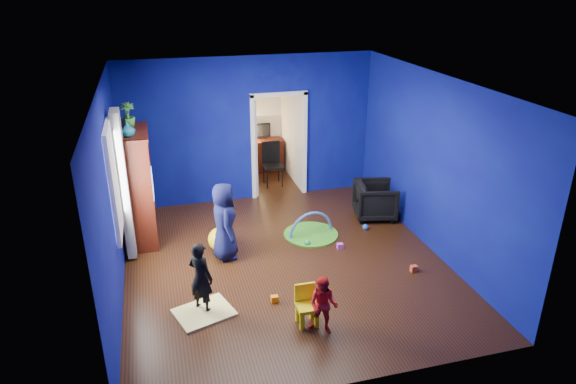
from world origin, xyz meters
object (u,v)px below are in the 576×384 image
object	(u,v)px
folding_chair	(273,165)
vase	(128,129)
tv_armoire	(136,187)
armchair	(376,200)
child_navy	(224,221)
toddler_red	(323,305)
hopper_ball	(220,239)
play_mat	(311,234)
child_black	(201,277)
kid_chair	(307,308)
study_desk	(263,155)
crt_tv	(138,185)

from	to	relation	value
folding_chair	vase	bearing A→B (deg)	-142.90
tv_armoire	folding_chair	distance (m)	3.40
armchair	child_navy	xyz separation A→B (m)	(-2.99, -0.77, 0.30)
toddler_red	hopper_ball	size ratio (longest dim) A/B	1.96
folding_chair	child_navy	bearing A→B (deg)	-117.58
hopper_ball	play_mat	distance (m)	1.65
child_black	tv_armoire	size ratio (longest dim) A/B	0.53
folding_chair	kid_chair	bearing A→B (deg)	-98.34
child_black	tv_armoire	xyz separation A→B (m)	(-0.80, 2.37, 0.46)
kid_chair	folding_chair	distance (m)	4.94
toddler_red	vase	world-z (taller)	vase
armchair	folding_chair	size ratio (longest dim) A/B	0.83
kid_chair	vase	bearing A→B (deg)	128.23
kid_chair	play_mat	xyz separation A→B (m)	(0.81, 2.41, -0.24)
kid_chair	folding_chair	bearing A→B (deg)	82.50
child_navy	toddler_red	size ratio (longest dim) A/B	1.62
child_navy	study_desk	bearing A→B (deg)	-21.68
tv_armoire	crt_tv	size ratio (longest dim) A/B	2.80
child_navy	play_mat	distance (m)	1.75
toddler_red	study_desk	world-z (taller)	toddler_red
tv_armoire	play_mat	xyz separation A→B (m)	(2.91, -0.64, -0.97)
toddler_red	play_mat	size ratio (longest dim) A/B	0.83
child_navy	kid_chair	world-z (taller)	child_navy
child_navy	kid_chair	size ratio (longest dim) A/B	2.60
armchair	child_black	distance (m)	4.11
child_black	folding_chair	size ratio (longest dim) A/B	1.13
armchair	kid_chair	world-z (taller)	armchair
study_desk	child_navy	bearing A→B (deg)	-111.34
kid_chair	folding_chair	xyz separation A→B (m)	(0.72, 4.88, 0.21)
child_black	vase	world-z (taller)	vase
crt_tv	kid_chair	world-z (taller)	crt_tv
vase	tv_armoire	bearing A→B (deg)	90.00
child_black	play_mat	size ratio (longest dim) A/B	1.07
hopper_ball	folding_chair	bearing A→B (deg)	59.38
armchair	child_black	world-z (taller)	child_black
vase	armchair	bearing A→B (deg)	0.67
child_navy	kid_chair	xyz separation A→B (m)	(0.77, -2.03, -0.40)
vase	hopper_ball	distance (m)	2.32
toddler_red	play_mat	xyz separation A→B (m)	(0.66, 2.61, -0.39)
tv_armoire	armchair	bearing A→B (deg)	-3.31
child_navy	folding_chair	bearing A→B (deg)	-27.92
child_black	toddler_red	bearing A→B (deg)	-165.99
folding_chair	tv_armoire	bearing A→B (deg)	-146.98
armchair	study_desk	bearing A→B (deg)	39.22
hopper_ball	vase	bearing A→B (deg)	159.90
child_navy	crt_tv	size ratio (longest dim) A/B	1.85
armchair	toddler_red	size ratio (longest dim) A/B	0.95
tv_armoire	study_desk	bearing A→B (deg)	44.73
child_navy	tv_armoire	xyz separation A→B (m)	(-1.33, 1.02, 0.33)
child_navy	crt_tv	distance (m)	1.68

